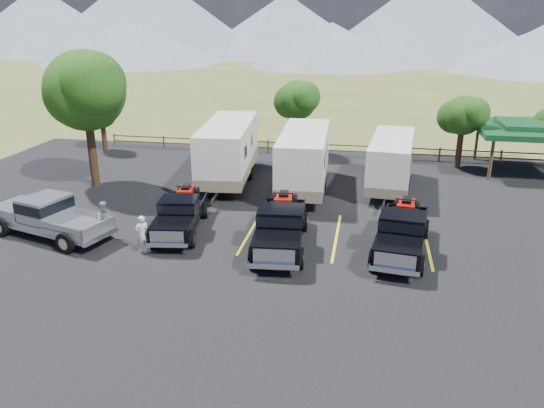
% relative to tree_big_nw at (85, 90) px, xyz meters
% --- Properties ---
extents(ground, '(320.00, 320.00, 0.00)m').
position_rel_tree_big_nw_xyz_m(ground, '(12.55, -9.03, -5.60)').
color(ground, '#4D5926').
rests_on(ground, ground).
extents(asphalt_lot, '(44.00, 34.00, 0.04)m').
position_rel_tree_big_nw_xyz_m(asphalt_lot, '(12.55, -6.03, -5.58)').
color(asphalt_lot, black).
rests_on(asphalt_lot, ground).
extents(stall_lines, '(12.12, 5.50, 0.01)m').
position_rel_tree_big_nw_xyz_m(stall_lines, '(12.55, -5.03, -5.55)').
color(stall_lines, yellow).
rests_on(stall_lines, asphalt_lot).
extents(tree_big_nw, '(5.54, 5.18, 7.84)m').
position_rel_tree_big_nw_xyz_m(tree_big_nw, '(0.00, 0.00, 0.00)').
color(tree_big_nw, black).
rests_on(tree_big_nw, ground).
extents(tree_ne_a, '(3.11, 2.92, 4.76)m').
position_rel_tree_big_nw_xyz_m(tree_ne_a, '(21.52, 7.99, -2.11)').
color(tree_ne_a, black).
rests_on(tree_ne_a, ground).
extents(tree_north, '(3.46, 3.24, 5.25)m').
position_rel_tree_big_nw_xyz_m(tree_north, '(10.52, 9.99, -1.76)').
color(tree_north, black).
rests_on(tree_north, ground).
extents(tree_nw_small, '(2.59, 2.43, 3.85)m').
position_rel_tree_big_nw_xyz_m(tree_nw_small, '(-3.48, 7.99, -2.81)').
color(tree_nw_small, black).
rests_on(tree_nw_small, ground).
extents(rail_fence, '(36.12, 0.12, 1.00)m').
position_rel_tree_big_nw_xyz_m(rail_fence, '(14.55, 9.47, -4.99)').
color(rail_fence, brown).
rests_on(rail_fence, ground).
extents(pavilion, '(6.20, 6.20, 3.22)m').
position_rel_tree_big_nw_xyz_m(pavilion, '(25.55, 7.97, -2.81)').
color(pavilion, brown).
rests_on(pavilion, ground).
extents(mountain_range, '(209.00, 71.00, 20.00)m').
position_rel_tree_big_nw_xyz_m(mountain_range, '(4.92, 96.95, 2.28)').
color(mountain_range, slate).
rests_on(mountain_range, ground).
extents(rig_left, '(2.54, 5.72, 1.85)m').
position_rel_tree_big_nw_xyz_m(rig_left, '(7.32, -5.56, -4.67)').
color(rig_left, black).
rests_on(rig_left, asphalt_lot).
extents(rig_center, '(2.59, 6.32, 2.06)m').
position_rel_tree_big_nw_xyz_m(rig_center, '(12.20, -6.46, -4.56)').
color(rig_center, black).
rests_on(rig_center, asphalt_lot).
extents(rig_right, '(2.69, 6.15, 1.99)m').
position_rel_tree_big_nw_xyz_m(rig_right, '(17.34, -6.07, -4.60)').
color(rig_right, black).
rests_on(rig_right, asphalt_lot).
extents(trailer_left, '(3.44, 10.21, 3.53)m').
position_rel_tree_big_nw_xyz_m(trailer_left, '(7.51, 2.42, -3.71)').
color(trailer_left, white).
rests_on(trailer_left, asphalt_lot).
extents(trailer_center, '(2.90, 9.77, 3.39)m').
position_rel_tree_big_nw_xyz_m(trailer_center, '(12.16, 1.52, -3.78)').
color(trailer_center, white).
rests_on(trailer_center, asphalt_lot).
extents(trailer_right, '(2.84, 8.63, 2.99)m').
position_rel_tree_big_nw_xyz_m(trailer_right, '(17.04, 2.67, -3.99)').
color(trailer_right, white).
rests_on(trailer_right, asphalt_lot).
extents(pickup_silver, '(6.61, 3.67, 1.89)m').
position_rel_tree_big_nw_xyz_m(pickup_silver, '(1.74, -7.37, -4.57)').
color(pickup_silver, '#94969C').
rests_on(pickup_silver, asphalt_lot).
extents(person_a, '(0.72, 0.69, 1.66)m').
position_rel_tree_big_nw_xyz_m(person_a, '(6.56, -8.16, -4.73)').
color(person_a, silver).
rests_on(person_a, asphalt_lot).
extents(person_b, '(1.08, 1.01, 1.77)m').
position_rel_tree_big_nw_xyz_m(person_b, '(4.36, -7.10, -4.67)').
color(person_b, slate).
rests_on(person_b, asphalt_lot).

